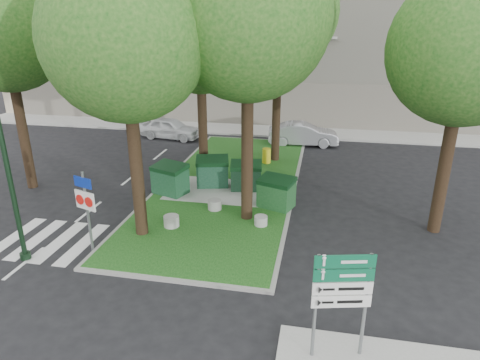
% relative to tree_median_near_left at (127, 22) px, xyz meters
% --- Properties ---
extents(ground, '(120.00, 120.00, 0.00)m').
position_rel_tree_median_near_left_xyz_m(ground, '(1.41, -2.56, -7.32)').
color(ground, black).
rests_on(ground, ground).
extents(median_island, '(6.00, 16.00, 0.12)m').
position_rel_tree_median_near_left_xyz_m(median_island, '(1.91, 5.44, -7.26)').
color(median_island, '#144213').
rests_on(median_island, ground).
extents(median_kerb, '(6.30, 16.30, 0.10)m').
position_rel_tree_median_near_left_xyz_m(median_kerb, '(1.91, 5.44, -7.27)').
color(median_kerb, gray).
rests_on(median_kerb, ground).
extents(building_sidewalk, '(42.00, 3.00, 0.12)m').
position_rel_tree_median_near_left_xyz_m(building_sidewalk, '(1.41, 15.94, -7.26)').
color(building_sidewalk, '#999993').
rests_on(building_sidewalk, ground).
extents(zebra_crossing, '(5.00, 3.00, 0.01)m').
position_rel_tree_median_near_left_xyz_m(zebra_crossing, '(-2.34, -1.06, -7.31)').
color(zebra_crossing, silver).
rests_on(zebra_crossing, ground).
extents(apartment_building, '(41.00, 12.00, 16.00)m').
position_rel_tree_median_near_left_xyz_m(apartment_building, '(1.41, 23.44, 0.68)').
color(apartment_building, tan).
rests_on(apartment_building, ground).
extents(tree_median_near_left, '(5.20, 5.20, 10.53)m').
position_rel_tree_median_near_left_xyz_m(tree_median_near_left, '(0.00, 0.00, 0.00)').
color(tree_median_near_left, black).
rests_on(tree_median_near_left, ground).
extents(tree_median_near_right, '(5.60, 5.60, 11.46)m').
position_rel_tree_median_near_left_xyz_m(tree_median_near_right, '(3.50, 2.00, 0.67)').
color(tree_median_near_right, black).
rests_on(tree_median_near_right, ground).
extents(tree_median_mid, '(4.80, 4.80, 9.99)m').
position_rel_tree_median_near_left_xyz_m(tree_median_mid, '(0.50, 6.50, -0.34)').
color(tree_median_mid, black).
rests_on(tree_median_mid, ground).
extents(tree_street_left, '(5.40, 5.40, 11.00)m').
position_rel_tree_median_near_left_xyz_m(tree_street_left, '(-7.00, 3.50, 0.33)').
color(tree_street_left, black).
rests_on(tree_street_left, ground).
extents(tree_street_right, '(5.00, 5.00, 10.06)m').
position_rel_tree_median_near_left_xyz_m(tree_street_right, '(10.50, 2.50, -0.33)').
color(tree_street_right, black).
rests_on(tree_street_right, ground).
extents(dumpster_a, '(1.74, 1.48, 1.37)m').
position_rel_tree_median_near_left_xyz_m(dumpster_a, '(-0.37, 3.74, -6.54)').
color(dumpster_a, '#103D20').
rests_on(dumpster_a, median_island).
extents(dumpster_b, '(1.69, 1.37, 1.38)m').
position_rel_tree_median_near_left_xyz_m(dumpster_b, '(1.23, 5.01, -6.54)').
color(dumpster_b, '#113C25').
rests_on(dumpster_b, median_island).
extents(dumpster_c, '(1.53, 1.19, 1.29)m').
position_rel_tree_median_near_left_xyz_m(dumpster_c, '(2.83, 4.88, -6.58)').
color(dumpster_c, '#0F321C').
rests_on(dumpster_c, median_island).
extents(dumpster_d, '(1.65, 1.40, 1.31)m').
position_rel_tree_median_near_left_xyz_m(dumpster_d, '(4.41, 3.18, -6.57)').
color(dumpster_d, '#15471C').
rests_on(dumpster_d, median_island).
extents(bollard_left, '(0.58, 0.58, 0.41)m').
position_rel_tree_median_near_left_xyz_m(bollard_left, '(0.78, 0.65, -6.99)').
color(bollard_left, '#9A9A95').
rests_on(bollard_left, median_island).
extents(bollard_right, '(0.50, 0.50, 0.35)m').
position_rel_tree_median_near_left_xyz_m(bollard_right, '(4.05, 1.41, -7.02)').
color(bollard_right, '#9A9A95').
rests_on(bollard_right, median_island).
extents(bollard_mid, '(0.56, 0.56, 0.40)m').
position_rel_tree_median_near_left_xyz_m(bollard_mid, '(1.99, 2.44, -7.00)').
color(bollard_mid, gray).
rests_on(bollard_mid, median_island).
extents(litter_bin, '(0.45, 0.45, 0.79)m').
position_rel_tree_median_near_left_xyz_m(litter_bin, '(3.23, 8.78, -6.80)').
color(litter_bin, gold).
rests_on(litter_bin, median_island).
extents(street_lamp, '(0.50, 0.50, 6.25)m').
position_rel_tree_median_near_left_xyz_m(street_lamp, '(-3.22, -2.32, -3.38)').
color(street_lamp, black).
rests_on(street_lamp, ground).
extents(traffic_sign_pole, '(0.83, 0.32, 2.87)m').
position_rel_tree_median_near_left_xyz_m(traffic_sign_pole, '(-1.30, -1.43, -5.48)').
color(traffic_sign_pole, slate).
rests_on(traffic_sign_pole, ground).
extents(directional_sign, '(1.30, 0.36, 2.65)m').
position_rel_tree_median_near_left_xyz_m(directional_sign, '(6.76, -4.81, -5.43)').
color(directional_sign, slate).
rests_on(directional_sign, sidewalk_corner).
extents(car_white, '(4.18, 2.12, 1.36)m').
position_rel_tree_median_near_left_xyz_m(car_white, '(-3.71, 12.94, -6.63)').
color(car_white, silver).
rests_on(car_white, ground).
extents(car_silver, '(4.40, 1.94, 1.40)m').
position_rel_tree_median_near_left_xyz_m(car_silver, '(4.91, 13.02, -6.61)').
color(car_silver, '#9C9EA4').
rests_on(car_silver, ground).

